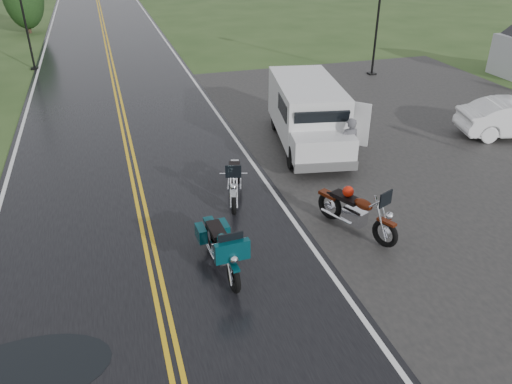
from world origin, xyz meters
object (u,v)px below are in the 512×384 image
Objects in this scene: van_white at (293,137)px; person_at_van at (349,145)px; lamp_post_far_right at (377,28)px; motorcycle_teal at (233,266)px; motorcycle_red at (386,223)px; motorcycle_silver at (234,193)px; lamp_post_far_left at (26,25)px.

van_white reaches higher than person_at_van.
motorcycle_teal is at bearing -127.68° from lamp_post_far_right.
van_white reaches higher than motorcycle_red.
motorcycle_silver is at bearing -128.05° from van_white.
person_at_van is (1.09, 4.23, 0.15)m from motorcycle_red.
person_at_van is at bearing 37.35° from motorcycle_silver.
lamp_post_far_left is at bearing -55.82° from person_at_van.
motorcycle_teal is at bearing -111.77° from van_white.
lamp_post_far_right is (16.94, -6.40, 0.05)m from lamp_post_far_left.
lamp_post_far_right reaches higher than person_at_van.
lamp_post_far_left is at bearing 159.29° from lamp_post_far_right.
motorcycle_teal is 6.37m from van_white.
motorcycle_teal is 21.92m from lamp_post_far_left.
van_white is 3.29× the size of person_at_van.
van_white is at bearing 54.69° from motorcycle_teal.
lamp_post_far_right is at bearing 38.63° from motorcycle_red.
lamp_post_far_right reaches higher than motorcycle_teal.
motorcycle_red is 16.12m from lamp_post_far_right.
lamp_post_far_right reaches higher than motorcycle_red.
person_at_van is 11.93m from lamp_post_far_right.
van_white is 1.22× the size of lamp_post_far_right.
van_white is at bearing 57.43° from motorcycle_silver.
van_white is (-0.54, 4.84, 0.40)m from motorcycle_red.
motorcycle_teal is at bearing 44.87° from person_at_van.
lamp_post_far_right reaches higher than motorcycle_silver.
motorcycle_silver is (-3.09, 2.58, -0.03)m from motorcycle_red.
person_at_van is at bearing 51.85° from motorcycle_red.
lamp_post_far_left is at bearing 129.96° from van_white.
van_white reaches higher than motorcycle_silver.
van_white is (2.55, 2.26, 0.44)m from motorcycle_silver.
motorcycle_teal is 0.51× the size of lamp_post_far_left.
motorcycle_teal reaches higher than motorcycle_silver.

